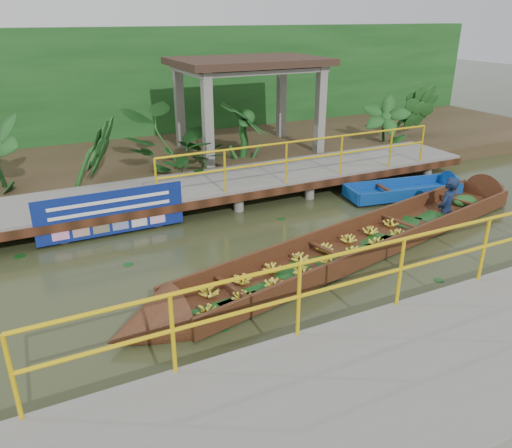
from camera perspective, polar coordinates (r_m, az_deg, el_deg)
name	(u,v)px	position (r m, az deg, el deg)	size (l,w,h in m)	color
ground	(250,266)	(9.43, -0.69, -4.82)	(80.00, 80.00, 0.00)	#2A3118
land_strip	(145,159)	(16.00, -12.52, 7.28)	(30.00, 8.00, 0.45)	#35291A
far_dock	(189,189)	(12.18, -7.65, 3.98)	(16.00, 2.06, 1.66)	slate
near_dock	(468,368)	(6.99, 23.05, -14.94)	(18.00, 2.40, 1.73)	slate
pavilion	(249,71)	(15.40, -0.86, 17.04)	(4.40, 3.00, 3.00)	slate
foliage_backdrop	(122,90)	(18.05, -15.10, 14.54)	(30.00, 0.80, 4.00)	#154216
vendor_boat	(375,235)	(10.47, 13.44, -1.20)	(11.07, 3.36, 2.16)	#361B0E
moored_blue_boat	(430,188)	(13.92, 19.27, 3.86)	(3.58, 1.42, 0.83)	navy
blue_banner	(111,213)	(10.83, -16.19, 1.25)	(3.06, 0.04, 0.96)	navy
tropical_plants	(240,131)	(14.43, -1.82, 10.61)	(14.39, 1.39, 1.74)	#154216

